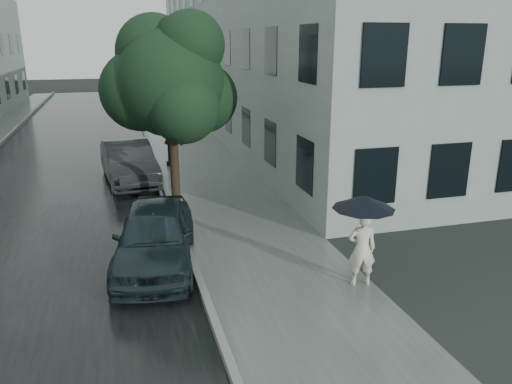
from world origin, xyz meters
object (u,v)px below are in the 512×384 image
object	(u,v)px
car_near	(155,236)
car_far	(129,162)
pedestrian	(362,249)
lamp_post	(163,92)
street_tree	(170,81)

from	to	relation	value
car_near	car_far	distance (m)	7.30
pedestrian	lamp_post	distance (m)	12.01
street_tree	car_far	size ratio (longest dim) A/B	1.29
pedestrian	lamp_post	xyz separation A→B (m)	(-2.87, 11.46, 2.17)
pedestrian	car_far	world-z (taller)	pedestrian
car_near	car_far	xyz separation A→B (m)	(-0.33, 7.29, 0.02)
street_tree	car_far	world-z (taller)	street_tree
lamp_post	car_near	size ratio (longest dim) A/B	1.23
car_near	car_far	world-z (taller)	car_far
pedestrian	street_tree	bearing A→B (deg)	-50.12
lamp_post	car_far	size ratio (longest dim) A/B	1.16
street_tree	lamp_post	distance (m)	5.64
car_near	pedestrian	bearing A→B (deg)	-18.32
car_far	pedestrian	bearing A→B (deg)	-71.52
lamp_post	car_far	world-z (taller)	lamp_post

